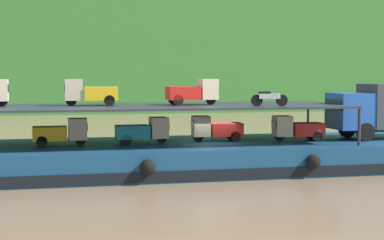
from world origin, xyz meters
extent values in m
plane|color=#7F664C|center=(0.00, 0.00, 0.00)|extent=(400.00, 400.00, 0.00)
cube|color=navy|center=(0.00, 0.00, 0.75)|extent=(30.72, 7.46, 1.50)
cube|color=black|center=(0.00, -3.75, 0.35)|extent=(30.11, 0.06, 0.50)
sphere|color=black|center=(-4.10, -3.95, 0.85)|extent=(0.73, 0.73, 0.73)
sphere|color=black|center=(4.10, -3.95, 0.85)|extent=(0.73, 0.73, 0.73)
cube|color=#1E4C99|center=(7.76, -0.49, 3.10)|extent=(2.07, 2.25, 2.00)
cube|color=#192833|center=(6.73, -0.52, 3.45)|extent=(0.12, 1.84, 0.60)
cylinder|color=black|center=(8.13, 0.54, 2.00)|extent=(1.01, 0.31, 1.00)
cylinder|color=black|center=(8.20, -1.48, 2.00)|extent=(1.01, 0.31, 1.00)
cylinder|color=#232833|center=(6.88, 3.25, 2.50)|extent=(0.16, 0.16, 2.00)
cylinder|color=#232833|center=(6.88, -3.25, 2.50)|extent=(0.16, 0.16, 2.00)
cube|color=#232833|center=(-3.80, 0.00, 3.45)|extent=(21.52, 6.66, 0.10)
cube|color=gold|center=(-8.55, 0.04, 2.13)|extent=(1.74, 1.26, 0.70)
cube|color=#C6B793|center=(-7.15, 0.09, 2.33)|extent=(0.93, 1.03, 1.10)
cube|color=#19232D|center=(-6.68, 0.10, 2.44)|extent=(0.07, 0.85, 0.38)
cylinder|color=black|center=(-7.00, 0.09, 1.78)|extent=(0.56, 0.16, 0.56)
cylinder|color=black|center=(-8.93, -0.51, 1.78)|extent=(0.56, 0.16, 0.56)
cylinder|color=black|center=(-8.97, 0.55, 1.78)|extent=(0.56, 0.16, 0.56)
cube|color=teal|center=(-4.34, -0.10, 2.13)|extent=(1.75, 1.28, 0.70)
cube|color=beige|center=(-2.94, -0.04, 2.33)|extent=(0.94, 1.04, 1.10)
cube|color=#19232D|center=(-2.48, -0.02, 2.44)|extent=(0.08, 0.85, 0.38)
cylinder|color=black|center=(-2.80, -0.03, 1.78)|extent=(0.57, 0.17, 0.56)
cylinder|color=black|center=(-4.72, -0.65, 1.78)|extent=(0.57, 0.17, 0.56)
cylinder|color=black|center=(-4.77, 0.41, 1.78)|extent=(0.57, 0.17, 0.56)
cube|color=red|center=(0.84, 0.35, 2.13)|extent=(1.74, 1.26, 0.70)
cube|color=beige|center=(-0.56, 0.40, 2.33)|extent=(0.93, 1.03, 1.10)
cube|color=#19232D|center=(-1.03, 0.42, 2.44)|extent=(0.07, 0.85, 0.38)
cylinder|color=black|center=(-0.71, 0.41, 1.78)|extent=(0.56, 0.16, 0.56)
cylinder|color=black|center=(1.26, 0.87, 1.78)|extent=(0.56, 0.16, 0.56)
cylinder|color=black|center=(1.22, -0.19, 1.78)|extent=(0.56, 0.16, 0.56)
cube|color=red|center=(5.20, -0.51, 2.13)|extent=(1.75, 1.28, 0.70)
cube|color=beige|center=(3.80, -0.44, 2.33)|extent=(0.94, 1.04, 1.10)
cube|color=#19232D|center=(3.33, -0.42, 2.44)|extent=(0.08, 0.85, 0.38)
cylinder|color=black|center=(3.65, -0.44, 1.78)|extent=(0.57, 0.17, 0.56)
cylinder|color=black|center=(5.62, 0.00, 1.78)|extent=(0.57, 0.17, 0.56)
cylinder|color=black|center=(5.57, -1.06, 1.78)|extent=(0.57, 0.17, 0.56)
cube|color=#19232D|center=(-10.56, 0.64, 4.44)|extent=(0.06, 0.85, 0.38)
cylinder|color=black|center=(-10.88, 0.64, 3.78)|extent=(0.56, 0.15, 0.56)
cube|color=gold|center=(-5.89, 0.56, 4.13)|extent=(1.74, 1.26, 0.70)
cube|color=#C6B793|center=(-7.29, 0.61, 4.33)|extent=(0.93, 1.03, 1.10)
cube|color=#19232D|center=(-7.76, 0.62, 4.44)|extent=(0.07, 0.85, 0.38)
cylinder|color=black|center=(-7.44, 0.61, 3.78)|extent=(0.56, 0.16, 0.56)
cylinder|color=black|center=(-5.48, 1.08, 3.78)|extent=(0.56, 0.16, 0.56)
cylinder|color=black|center=(-5.51, 0.02, 3.78)|extent=(0.56, 0.16, 0.56)
cube|color=red|center=(-1.59, 0.20, 4.13)|extent=(1.75, 1.27, 0.70)
cube|color=beige|center=(-0.19, 0.26, 4.33)|extent=(0.94, 1.04, 1.10)
cube|color=#19232D|center=(0.28, 0.28, 4.44)|extent=(0.08, 0.85, 0.38)
cylinder|color=black|center=(-0.04, 0.26, 3.78)|extent=(0.57, 0.16, 0.56)
cylinder|color=black|center=(-1.96, -0.35, 3.78)|extent=(0.57, 0.16, 0.56)
cylinder|color=black|center=(-2.01, 0.71, 3.78)|extent=(0.57, 0.16, 0.56)
cylinder|color=black|center=(3.13, -2.08, 3.80)|extent=(0.61, 0.18, 0.60)
cylinder|color=black|center=(1.84, -1.91, 3.80)|extent=(0.61, 0.18, 0.60)
cube|color=#B7B7BC|center=(2.49, -2.00, 4.02)|extent=(1.12, 0.34, 0.28)
cube|color=black|center=(2.24, -1.97, 4.20)|extent=(0.62, 0.28, 0.12)
cylinder|color=#B2B2B7|center=(3.03, -2.07, 4.35)|extent=(0.11, 0.55, 0.04)
camera|label=1|loc=(-7.95, -31.27, 5.12)|focal=56.32mm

